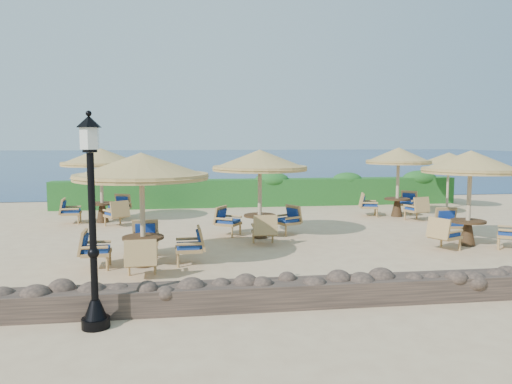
% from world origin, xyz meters
% --- Properties ---
extents(ground, '(120.00, 120.00, 0.00)m').
position_xyz_m(ground, '(0.00, 0.00, 0.00)').
color(ground, '#D1B185').
rests_on(ground, ground).
extents(sea, '(160.00, 160.00, 0.00)m').
position_xyz_m(sea, '(0.00, 70.00, 0.00)').
color(sea, '#0B1F4C').
rests_on(sea, ground).
extents(hedge, '(18.00, 0.90, 1.20)m').
position_xyz_m(hedge, '(0.00, 7.20, 0.60)').
color(hedge, '#19501C').
rests_on(hedge, ground).
extents(stone_wall, '(15.00, 0.65, 0.44)m').
position_xyz_m(stone_wall, '(0.00, -6.20, 0.22)').
color(stone_wall, brown).
rests_on(stone_wall, ground).
extents(lamp_post, '(0.44, 0.44, 3.31)m').
position_xyz_m(lamp_post, '(-4.80, -6.80, 1.55)').
color(lamp_post, black).
rests_on(lamp_post, ground).
extents(extra_parasol, '(2.30, 2.30, 2.41)m').
position_xyz_m(extra_parasol, '(7.80, 5.20, 2.17)').
color(extra_parasol, '#C2AC89').
rests_on(extra_parasol, ground).
extents(cafe_set_0, '(3.12, 3.12, 2.65)m').
position_xyz_m(cafe_set_0, '(-4.36, -2.99, 1.90)').
color(cafe_set_0, '#C2AC89').
rests_on(cafe_set_0, ground).
extents(cafe_set_1, '(2.85, 2.85, 2.65)m').
position_xyz_m(cafe_set_1, '(-1.16, -0.04, 1.92)').
color(cafe_set_1, '#C2AC89').
rests_on(cafe_set_1, ground).
extents(cafe_set_2, '(2.77, 2.74, 2.65)m').
position_xyz_m(cafe_set_2, '(4.44, -1.92, 1.87)').
color(cafe_set_2, '#C2AC89').
rests_on(cafe_set_2, ground).
extents(cafe_set_3, '(2.81, 2.80, 2.65)m').
position_xyz_m(cafe_set_3, '(-6.30, 3.58, 1.90)').
color(cafe_set_3, '#C2AC89').
rests_on(cafe_set_3, ground).
extents(cafe_set_4, '(2.68, 2.68, 2.65)m').
position_xyz_m(cafe_set_4, '(4.71, 3.37, 1.83)').
color(cafe_set_4, '#C2AC89').
rests_on(cafe_set_4, ground).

